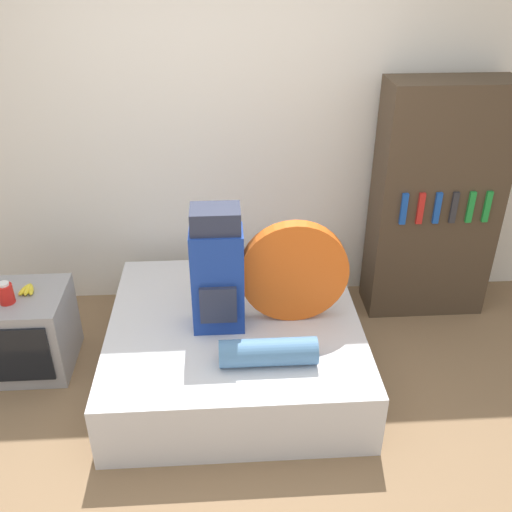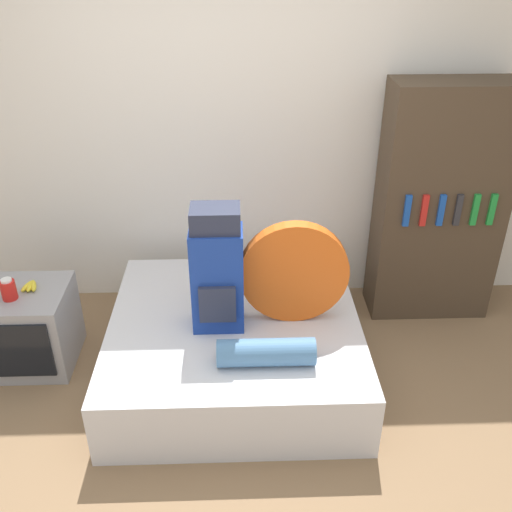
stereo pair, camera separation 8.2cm
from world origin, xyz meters
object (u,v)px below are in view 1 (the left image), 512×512
(tent_bag, at_px, (294,272))
(television, at_px, (26,331))
(backpack, at_px, (217,272))
(bookshelf, at_px, (435,203))
(sleeping_roll, at_px, (268,352))
(canister, at_px, (6,293))

(tent_bag, distance_m, television, 1.77)
(backpack, height_order, bookshelf, bookshelf)
(tent_bag, height_order, television, tent_bag)
(sleeping_roll, xyz_separation_m, canister, (-1.56, 0.51, 0.12))
(tent_bag, bearing_deg, television, 175.27)
(backpack, height_order, tent_bag, backpack)
(backpack, bearing_deg, canister, 174.26)
(canister, bearing_deg, sleeping_roll, -18.11)
(tent_bag, bearing_deg, sleeping_roll, -113.52)
(tent_bag, xyz_separation_m, bookshelf, (1.08, 0.68, 0.11))
(tent_bag, distance_m, sleeping_roll, 0.53)
(backpack, distance_m, canister, 1.31)
(canister, bearing_deg, backpack, -5.74)
(backpack, relative_size, bookshelf, 0.46)
(television, height_order, canister, canister)
(tent_bag, height_order, sleeping_roll, tent_bag)
(backpack, height_order, sleeping_roll, backpack)
(bookshelf, bearing_deg, sleeping_roll, -138.65)
(sleeping_roll, distance_m, television, 1.64)
(bookshelf, bearing_deg, television, -168.97)
(sleeping_roll, height_order, bookshelf, bookshelf)
(sleeping_roll, relative_size, canister, 3.89)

